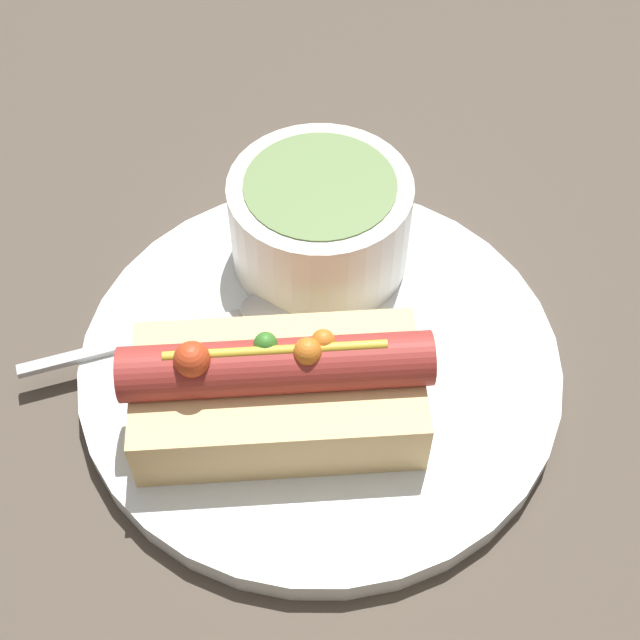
{
  "coord_description": "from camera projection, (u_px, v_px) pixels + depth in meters",
  "views": [
    {
      "loc": [
        0.08,
        -0.27,
        0.41
      ],
      "look_at": [
        0.0,
        0.0,
        0.05
      ],
      "focal_mm": 50.0,
      "sensor_mm": 36.0,
      "label": 1
    }
  ],
  "objects": [
    {
      "name": "soup_bowl",
      "position": [
        320.0,
        219.0,
        0.51
      ],
      "size": [
        0.1,
        0.1,
        0.06
      ],
      "color": "silver",
      "rests_on": "dinner_plate"
    },
    {
      "name": "ground_plane",
      "position": [
        320.0,
        371.0,
        0.5
      ],
      "size": [
        4.0,
        4.0,
        0.0
      ],
      "primitive_type": "plane",
      "color": "#4C4238"
    },
    {
      "name": "hot_dog",
      "position": [
        277.0,
        388.0,
        0.45
      ],
      "size": [
        0.16,
        0.12,
        0.07
      ],
      "rotation": [
        0.0,
        0.0,
        0.37
      ],
      "color": "#E5C17F",
      "rests_on": "dinner_plate"
    },
    {
      "name": "spoon",
      "position": [
        236.0,
        315.0,
        0.5
      ],
      "size": [
        0.14,
        0.11,
        0.01
      ],
      "rotation": [
        0.0,
        0.0,
        0.62
      ],
      "color": "#B7B7BC",
      "rests_on": "dinner_plate"
    },
    {
      "name": "dinner_plate",
      "position": [
        320.0,
        363.0,
        0.49
      ],
      "size": [
        0.26,
        0.26,
        0.02
      ],
      "color": "white",
      "rests_on": "ground_plane"
    }
  ]
}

